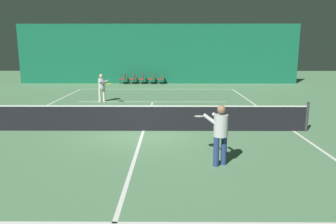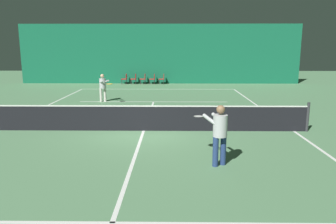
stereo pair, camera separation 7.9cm
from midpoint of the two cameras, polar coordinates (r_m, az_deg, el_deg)
ground_plane at (r=12.06m, az=-4.07°, el=-3.28°), size 60.00×60.00×0.00m
backdrop_curtain at (r=27.32m, az=-1.37°, el=10.05°), size 23.00×0.12×4.84m
court_line_baseline_far at (r=23.74m, az=-1.68°, el=4.00°), size 11.00×0.10×0.00m
court_line_service_far at (r=18.30m, az=-2.41°, el=1.79°), size 8.25×0.10×0.00m
court_line_service_near at (r=6.12m, az=-9.31°, el=-18.54°), size 8.25×0.10×0.00m
court_line_sideline_right at (r=12.82m, az=21.27°, el=-3.14°), size 0.10×23.80×0.00m
court_line_centre at (r=12.05m, az=-4.07°, el=-3.27°), size 0.10×12.80×0.00m
tennis_net at (r=11.94m, az=-4.10°, el=-0.91°), size 12.00×0.10×1.07m
player_near at (r=8.49m, az=9.13°, el=-3.19°), size 0.96×1.31×1.59m
player_far at (r=18.57m, az=-11.14°, el=4.52°), size 1.01×1.26×1.54m
courtside_chair_0 at (r=27.14m, az=-7.43°, el=5.86°), size 0.44×0.44×0.84m
courtside_chair_1 at (r=27.05m, az=-5.81°, el=5.88°), size 0.44×0.44×0.84m
courtside_chair_2 at (r=26.97m, az=-4.19°, el=5.89°), size 0.44×0.44×0.84m
courtside_chair_3 at (r=26.91m, az=-2.55°, el=5.90°), size 0.44×0.44×0.84m
courtside_chair_4 at (r=26.88m, az=-0.91°, el=5.90°), size 0.44×0.44×0.84m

